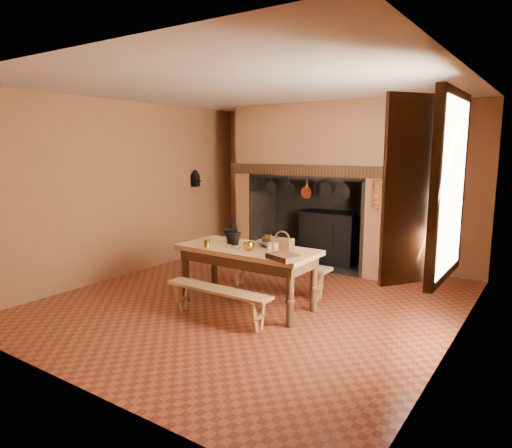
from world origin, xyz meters
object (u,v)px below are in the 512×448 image
(mixing_bowl, at_px, (270,243))
(work_table, at_px, (248,257))
(bench_front, at_px, (218,296))
(wicker_basket, at_px, (282,244))
(coffee_grinder, at_px, (268,241))
(iron_range, at_px, (330,237))

(mixing_bowl, bearing_deg, work_table, -129.24)
(bench_front, relative_size, wicker_basket, 5.09)
(mixing_bowl, bearing_deg, coffee_grinder, -76.80)
(wicker_basket, bearing_deg, work_table, -174.72)
(bench_front, distance_m, coffee_grinder, 1.00)
(iron_range, bearing_deg, work_table, -88.48)
(bench_front, distance_m, wicker_basket, 1.03)
(work_table, bearing_deg, bench_front, -90.00)
(iron_range, distance_m, mixing_bowl, 2.48)
(coffee_grinder, xyz_separation_m, wicker_basket, (0.25, -0.08, 0.00))
(iron_range, bearing_deg, wicker_basket, -78.46)
(iron_range, xyz_separation_m, bench_front, (0.07, -3.30, -0.18))
(coffee_grinder, height_order, mixing_bowl, coffee_grinder)
(iron_range, distance_m, bench_front, 3.30)
(work_table, distance_m, mixing_bowl, 0.34)
(work_table, relative_size, coffee_grinder, 9.03)
(bench_front, height_order, wicker_basket, wicker_basket)
(coffee_grinder, height_order, wicker_basket, wicker_basket)
(coffee_grinder, bearing_deg, bench_front, -111.81)
(work_table, height_order, coffee_grinder, coffee_grinder)
(mixing_bowl, bearing_deg, iron_range, 96.10)
(iron_range, xyz_separation_m, wicker_basket, (0.53, -2.57, 0.39))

